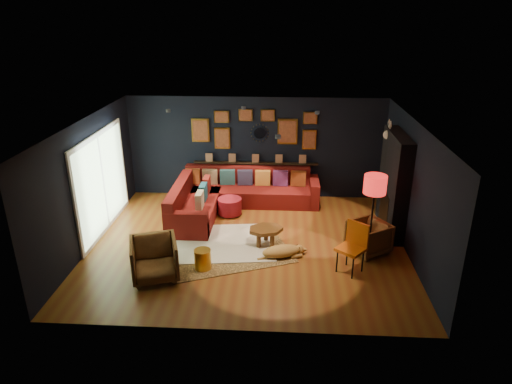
# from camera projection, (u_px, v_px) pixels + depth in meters

# --- Properties ---
(floor) EXTENTS (6.50, 6.50, 0.00)m
(floor) POSITION_uv_depth(u_px,v_px,m) (248.00, 245.00, 9.58)
(floor) COLOR brown
(floor) RESTS_ON ground
(room_walls) EXTENTS (6.50, 6.50, 6.50)m
(room_walls) POSITION_uv_depth(u_px,v_px,m) (247.00, 173.00, 8.99)
(room_walls) COLOR black
(room_walls) RESTS_ON ground
(sectional) EXTENTS (3.41, 2.69, 0.86)m
(sectional) POSITION_uv_depth(u_px,v_px,m) (228.00, 197.00, 11.17)
(sectional) COLOR maroon
(sectional) RESTS_ON ground
(ledge) EXTENTS (3.20, 0.12, 0.04)m
(ledge) POSITION_uv_depth(u_px,v_px,m) (256.00, 163.00, 11.72)
(ledge) COLOR black
(ledge) RESTS_ON room_walls
(gallery_wall) EXTENTS (3.15, 0.04, 1.02)m
(gallery_wall) POSITION_uv_depth(u_px,v_px,m) (255.00, 129.00, 11.42)
(gallery_wall) COLOR gold
(gallery_wall) RESTS_ON room_walls
(sunburst_mirror) EXTENTS (0.47, 0.16, 0.47)m
(sunburst_mirror) POSITION_uv_depth(u_px,v_px,m) (260.00, 133.00, 11.46)
(sunburst_mirror) COLOR silver
(sunburst_mirror) RESTS_ON room_walls
(fireplace) EXTENTS (0.31, 1.60, 2.20)m
(fireplace) POSITION_uv_depth(u_px,v_px,m) (393.00, 187.00, 9.86)
(fireplace) COLOR black
(fireplace) RESTS_ON ground
(deer_head) EXTENTS (0.50, 0.28, 0.45)m
(deer_head) POSITION_uv_depth(u_px,v_px,m) (395.00, 135.00, 9.94)
(deer_head) COLOR white
(deer_head) RESTS_ON fireplace
(sliding_door) EXTENTS (0.06, 2.80, 2.20)m
(sliding_door) POSITION_uv_depth(u_px,v_px,m) (102.00, 182.00, 9.90)
(sliding_door) COLOR white
(sliding_door) RESTS_ON ground
(ceiling_spots) EXTENTS (3.30, 2.50, 0.06)m
(ceiling_spots) POSITION_uv_depth(u_px,v_px,m) (250.00, 116.00, 9.36)
(ceiling_spots) COLOR black
(ceiling_spots) RESTS_ON room_walls
(shag_rug) EXTENTS (2.52, 1.97, 0.03)m
(shag_rug) POSITION_uv_depth(u_px,v_px,m) (218.00, 243.00, 9.61)
(shag_rug) COLOR white
(shag_rug) RESTS_ON ground
(leopard_rug) EXTENTS (2.95, 2.56, 0.01)m
(leopard_rug) POSITION_uv_depth(u_px,v_px,m) (226.00, 251.00, 9.33)
(leopard_rug) COLOR tan
(leopard_rug) RESTS_ON ground
(coffee_table) EXTENTS (0.87, 0.75, 0.37)m
(coffee_table) POSITION_uv_depth(u_px,v_px,m) (266.00, 231.00, 9.43)
(coffee_table) COLOR brown
(coffee_table) RESTS_ON shag_rug
(pouf) EXTENTS (0.57, 0.57, 0.37)m
(pouf) POSITION_uv_depth(u_px,v_px,m) (230.00, 206.00, 10.91)
(pouf) COLOR maroon
(pouf) RESTS_ON shag_rug
(armchair_left) EXTENTS (1.01, 0.98, 0.84)m
(armchair_left) POSITION_uv_depth(u_px,v_px,m) (154.00, 257.00, 8.27)
(armchair_left) COLOR #C67C3D
(armchair_left) RESTS_ON ground
(armchair_right) EXTENTS (0.93, 0.94, 0.72)m
(armchair_right) POSITION_uv_depth(u_px,v_px,m) (368.00, 236.00, 9.17)
(armchair_right) COLOR #C67C3D
(armchair_right) RESTS_ON ground
(gold_stool) EXTENTS (0.32, 0.32, 0.40)m
(gold_stool) POSITION_uv_depth(u_px,v_px,m) (203.00, 259.00, 8.63)
(gold_stool) COLOR gold
(gold_stool) RESTS_ON ground
(orange_chair) EXTENTS (0.64, 0.64, 0.96)m
(orange_chair) POSITION_uv_depth(u_px,v_px,m) (354.00, 243.00, 8.45)
(orange_chair) COLOR black
(orange_chair) RESTS_ON ground
(floor_lamp) EXTENTS (0.45, 0.45, 1.62)m
(floor_lamp) POSITION_uv_depth(u_px,v_px,m) (375.00, 188.00, 8.89)
(floor_lamp) COLOR black
(floor_lamp) RESTS_ON ground
(dog) EXTENTS (1.17, 0.81, 0.33)m
(dog) POSITION_uv_depth(u_px,v_px,m) (281.00, 249.00, 9.03)
(dog) COLOR #C58E47
(dog) RESTS_ON leopard_rug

